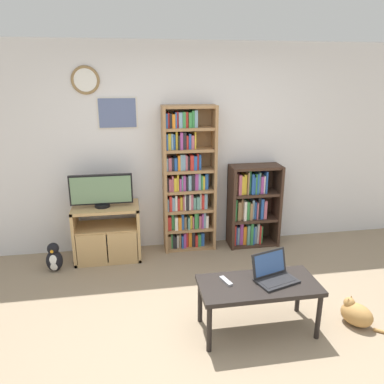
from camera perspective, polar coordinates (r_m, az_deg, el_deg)
name	(u,v)px	position (r m, az deg, el deg)	size (l,w,h in m)	color
ground_plane	(221,340)	(3.51, 4.49, -21.63)	(18.00, 18.00, 0.00)	gray
wall_back	(185,148)	(4.81, -1.11, 6.65)	(6.35, 0.09, 2.60)	silver
tv_stand	(107,232)	(4.76, -12.77, -6.03)	(0.80, 0.46, 0.69)	tan
television	(101,191)	(4.57, -13.66, 0.20)	(0.74, 0.18, 0.40)	black
bookshelf_tall	(187,183)	(4.75, -0.76, 1.38)	(0.66, 0.26, 1.86)	#9E754C
bookshelf_short	(250,206)	(5.03, 8.89, -2.18)	(0.66, 0.32, 1.10)	#3D281E
coffee_table	(259,289)	(3.43, 10.11, -14.30)	(1.05, 0.49, 0.47)	black
laptop	(274,273)	(3.45, 12.32, -12.03)	(0.42, 0.35, 0.24)	#232326
remote_near_laptop	(226,281)	(3.38, 5.20, -13.35)	(0.09, 0.17, 0.02)	#99999E
cat	(356,314)	(3.92, 23.67, -16.62)	(0.44, 0.41, 0.26)	#B78447
penguin_figurine	(54,258)	(4.71, -20.27, -9.47)	(0.19, 0.17, 0.35)	black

